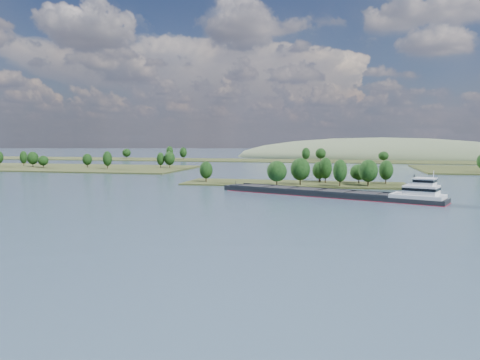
# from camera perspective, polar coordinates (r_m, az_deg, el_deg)

# --- Properties ---
(ground) EXTENTS (1800.00, 1800.00, 0.00)m
(ground) POSITION_cam_1_polar(r_m,az_deg,el_deg) (155.63, 4.10, -2.62)
(ground) COLOR #374E60
(ground) RESTS_ON ground
(tree_island) EXTENTS (100.00, 32.68, 13.02)m
(tree_island) POSITION_cam_1_polar(r_m,az_deg,el_deg) (212.18, 8.32, 0.43)
(tree_island) COLOR #2B3216
(tree_island) RESTS_ON ground
(back_shoreline) EXTENTS (900.00, 60.00, 15.94)m
(back_shoreline) POSITION_cam_1_polar(r_m,az_deg,el_deg) (433.07, 10.85, 2.34)
(back_shoreline) COLOR #2B3216
(back_shoreline) RESTS_ON ground
(hill_west) EXTENTS (320.00, 160.00, 44.00)m
(hill_west) POSITION_cam_1_polar(r_m,az_deg,el_deg) (534.19, 16.70, 2.63)
(hill_west) COLOR #4C5B3E
(hill_west) RESTS_ON ground
(cargo_barge) EXTENTS (81.25, 39.29, 11.27)m
(cargo_barge) POSITION_cam_1_polar(r_m,az_deg,el_deg) (169.96, 12.16, -1.58)
(cargo_barge) COLOR black
(cargo_barge) RESTS_ON ground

